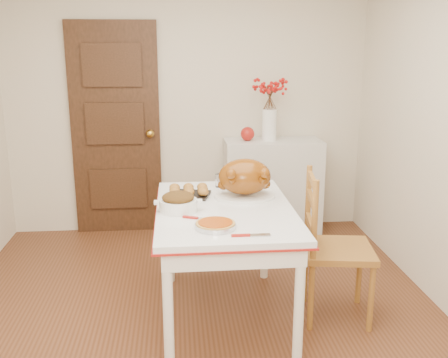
{
  "coord_description": "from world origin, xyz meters",
  "views": [
    {
      "loc": [
        -0.12,
        -3.09,
        1.86
      ],
      "look_at": [
        0.19,
        0.21,
        0.98
      ],
      "focal_mm": 41.49,
      "sensor_mm": 36.0,
      "label": 1
    }
  ],
  "objects": [
    {
      "name": "kitchen_table",
      "position": [
        0.19,
        0.16,
        0.4
      ],
      "size": [
        0.92,
        1.34,
        0.8
      ],
      "primitive_type": null,
      "color": "white",
      "rests_on": "floor"
    },
    {
      "name": "wall_front",
      "position": [
        0.0,
        -2.0,
        1.25
      ],
      "size": [
        3.5,
        0.0,
        2.5
      ],
      "primitive_type": "cube",
      "color": "beige",
      "rests_on": "ground"
    },
    {
      "name": "apple",
      "position": [
        0.57,
        1.78,
        1.0
      ],
      "size": [
        0.13,
        0.13,
        0.13
      ],
      "primitive_type": "sphere",
      "color": "#9F1812",
      "rests_on": "sideboard"
    },
    {
      "name": "carving_knife",
      "position": [
        0.04,
        -0.08,
        0.81
      ],
      "size": [
        0.28,
        0.17,
        0.01
      ],
      "primitive_type": null,
      "rotation": [
        0.0,
        0.0,
        -0.4
      ],
      "color": "silver",
      "rests_on": "kitchen_table"
    },
    {
      "name": "sideboard",
      "position": [
        0.82,
        1.78,
        0.47
      ],
      "size": [
        0.94,
        0.42,
        0.94
      ],
      "primitive_type": "cube",
      "color": "silver",
      "rests_on": "floor"
    },
    {
      "name": "turkey_platter",
      "position": [
        0.35,
        0.37,
        0.94
      ],
      "size": [
        0.52,
        0.46,
        0.27
      ],
      "primitive_type": null,
      "rotation": [
        0.0,
        0.0,
        -0.33
      ],
      "color": "#773604",
      "rests_on": "kitchen_table"
    },
    {
      "name": "wall_back",
      "position": [
        0.0,
        2.0,
        1.25
      ],
      "size": [
        3.5,
        0.0,
        2.5
      ],
      "primitive_type": "cube",
      "color": "beige",
      "rests_on": "ground"
    },
    {
      "name": "drinking_glass",
      "position": [
        0.2,
        0.66,
        0.85
      ],
      "size": [
        0.07,
        0.07,
        0.1
      ],
      "primitive_type": "cylinder",
      "rotation": [
        0.0,
        0.0,
        0.21
      ],
      "color": "white",
      "rests_on": "kitchen_table"
    },
    {
      "name": "chair_oak",
      "position": [
        0.96,
        0.1,
        0.52
      ],
      "size": [
        0.52,
        0.52,
        1.03
      ],
      "primitive_type": null,
      "rotation": [
        0.0,
        0.0,
        1.43
      ],
      "color": "#955C23",
      "rests_on": "floor"
    },
    {
      "name": "shaker_pair",
      "position": [
        0.47,
        0.66,
        0.84
      ],
      "size": [
        0.09,
        0.05,
        0.09
      ],
      "primitive_type": null,
      "rotation": [
        0.0,
        0.0,
        -0.19
      ],
      "color": "white",
      "rests_on": "kitchen_table"
    },
    {
      "name": "floor",
      "position": [
        0.0,
        0.0,
        0.0
      ],
      "size": [
        3.5,
        4.0,
        0.0
      ],
      "primitive_type": "cube",
      "color": "#4E2913",
      "rests_on": "ground"
    },
    {
      "name": "door_back",
      "position": [
        -0.7,
        1.97,
        1.03
      ],
      "size": [
        0.85,
        0.06,
        2.06
      ],
      "primitive_type": "cube",
      "color": "black",
      "rests_on": "ground"
    },
    {
      "name": "pie_server",
      "position": [
        0.29,
        -0.38,
        0.81
      ],
      "size": [
        0.22,
        0.07,
        0.01
      ],
      "primitive_type": null,
      "rotation": [
        0.0,
        0.0,
        0.01
      ],
      "color": "silver",
      "rests_on": "kitchen_table"
    },
    {
      "name": "stuffing_dish",
      "position": [
        -0.11,
        0.11,
        0.86
      ],
      "size": [
        0.37,
        0.33,
        0.12
      ],
      "primitive_type": null,
      "rotation": [
        0.0,
        0.0,
        0.33
      ],
      "color": "#4E330F",
      "rests_on": "kitchen_table"
    },
    {
      "name": "pumpkin_pie",
      "position": [
        0.1,
        -0.23,
        0.83
      ],
      "size": [
        0.29,
        0.29,
        0.05
      ],
      "primitive_type": "cylinder",
      "rotation": [
        0.0,
        0.0,
        -0.24
      ],
      "color": "#9A3807",
      "rests_on": "kitchen_table"
    },
    {
      "name": "berry_vase",
      "position": [
        0.78,
        1.78,
        1.25
      ],
      "size": [
        0.32,
        0.32,
        0.62
      ],
      "primitive_type": null,
      "color": "white",
      "rests_on": "sideboard"
    },
    {
      "name": "rolls_tray",
      "position": [
        -0.04,
        0.44,
        0.84
      ],
      "size": [
        0.33,
        0.29,
        0.08
      ],
      "primitive_type": null,
      "rotation": [
        0.0,
        0.0,
        -0.25
      ],
      "color": "#9D6527",
      "rests_on": "kitchen_table"
    }
  ]
}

